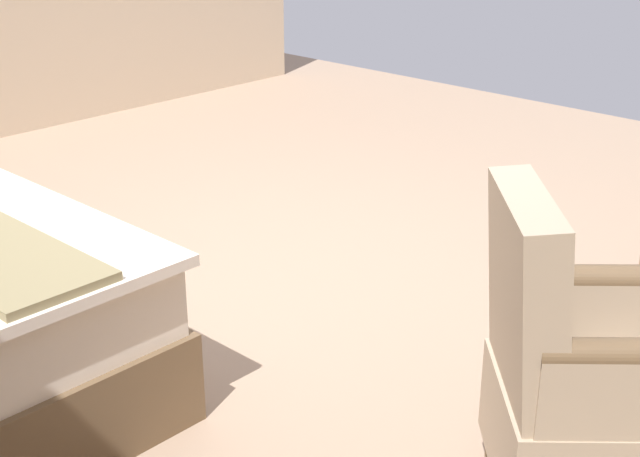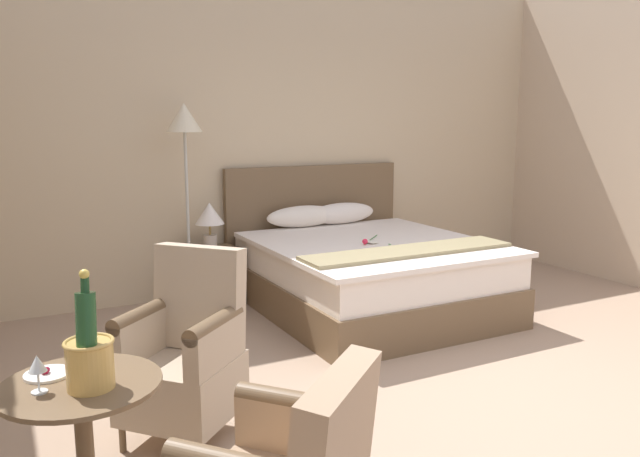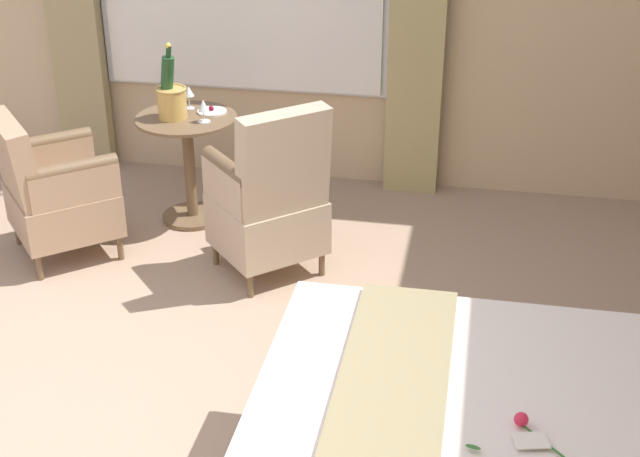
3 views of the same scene
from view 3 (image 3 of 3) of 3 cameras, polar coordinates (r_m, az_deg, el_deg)
The scene contains 7 objects.
side_table_round at distance 5.66m, azimuth -8.39°, elevation 4.43°, with size 0.63×0.63×0.69m.
champagne_bucket at distance 5.51m, azimuth -9.52°, elevation 8.34°, with size 0.19×0.19×0.47m.
wine_glass_near_bucket at distance 5.43m, azimuth -7.48°, elevation 7.72°, with size 0.08×0.08×0.14m.
wine_glass_near_edge at distance 5.67m, azimuth -8.41°, elevation 8.61°, with size 0.07×0.07×0.15m.
snack_plate at distance 5.61m, azimuth -6.93°, elevation 7.47°, with size 0.18×0.18×0.04m.
armchair_by_window at distance 4.94m, azimuth -3.21°, elevation 1.80°, with size 0.76×0.76×1.03m.
armchair_facing_bed at distance 5.39m, azimuth -16.71°, elevation 2.35°, with size 0.81×0.82×0.88m.
Camera 3 is at (2.57, 1.62, 2.55)m, focal length 50.00 mm.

